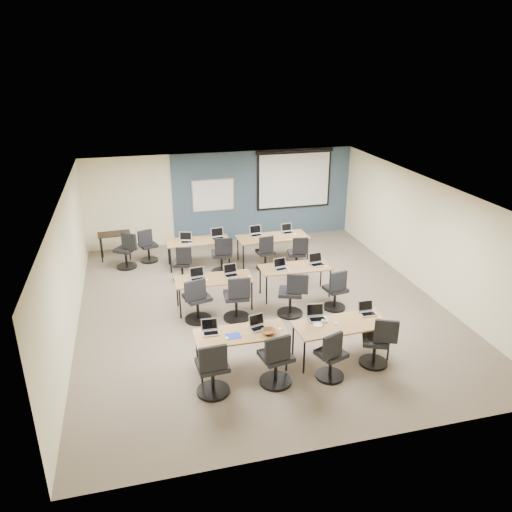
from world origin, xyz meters
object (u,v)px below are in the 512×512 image
object	(u,v)px
laptop_6	(281,266)
laptop_10	(256,233)
task_chair_2	(331,359)
laptop_8	(186,240)
laptop_4	(197,276)
task_chair_0	(213,373)
laptop_9	(218,236)
task_chair_11	(297,256)
task_chair_8	(183,266)
laptop_5	(231,273)
laptop_1	(258,325)
task_chair_4	(197,303)
spare_chair_b	(127,253)
task_chair_5	(237,301)
spare_chair_a	(148,248)
task_chair_9	(222,258)
task_chair_10	(266,255)
task_chair_6	(292,297)
laptop_7	(317,262)
laptop_0	(210,330)
projector_screen	(294,176)
task_chair_1	(276,363)
task_chair_7	(336,293)
laptop_11	(287,230)
utility_table	(114,237)
whiteboard	(213,195)
training_table_mid_left	(214,280)
training_table_mid_right	(295,269)
laptop_2	(317,315)
training_table_front_right	(342,326)

from	to	relation	value
laptop_6	laptop_10	xyz separation A→B (m)	(0.02, 2.38, 0.00)
task_chair_2	laptop_8	size ratio (longest dim) A/B	2.98
laptop_10	laptop_4	bearing A→B (deg)	-134.74
task_chair_0	laptop_6	world-z (taller)	task_chair_0
laptop_4	laptop_9	world-z (taller)	laptop_9
task_chair_11	task_chair_8	bearing A→B (deg)	-173.14
laptop_5	laptop_1	bearing A→B (deg)	-97.80
task_chair_4	spare_chair_b	bearing A→B (deg)	97.91
task_chair_5	spare_chair_a	xyz separation A→B (m)	(-1.68, 3.76, -0.04)
task_chair_9	task_chair_10	distance (m)	1.17
laptop_10	task_chair_6	bearing A→B (deg)	-96.82
task_chair_10	spare_chair_b	xyz separation A→B (m)	(-3.56, 0.98, 0.02)
task_chair_2	laptop_7	xyz separation A→B (m)	(0.97, 3.32, 0.39)
task_chair_11	spare_chair_b	world-z (taller)	spare_chair_b
laptop_1	laptop_10	world-z (taller)	laptop_10
laptop_0	laptop_10	size ratio (longest dim) A/B	0.90
projector_screen	task_chair_0	world-z (taller)	projector_screen
task_chair_1	task_chair_2	world-z (taller)	task_chair_1
task_chair_5	task_chair_7	size ratio (longest dim) A/B	1.07
laptop_11	spare_chair_b	world-z (taller)	spare_chair_b
task_chair_7	laptop_10	bearing A→B (deg)	97.39
task_chair_8	spare_chair_b	bearing A→B (deg)	151.74
laptop_1	task_chair_8	size ratio (longest dim) A/B	0.31
task_chair_2	task_chair_4	bearing A→B (deg)	106.94
task_chair_0	utility_table	xyz separation A→B (m)	(-1.61, 6.61, 0.21)
projector_screen	laptop_8	distance (m)	4.12
laptop_7	spare_chair_b	bearing A→B (deg)	141.95
task_chair_5	laptop_11	xyz separation A→B (m)	(2.12, 3.16, 0.35)
laptop_1	task_chair_5	size ratio (longest dim) A/B	0.29
laptop_6	task_chair_0	bearing A→B (deg)	-133.84
whiteboard	task_chair_5	bearing A→B (deg)	-94.22
laptop_4	laptop_7	size ratio (longest dim) A/B	0.95
task_chair_10	task_chair_5	bearing A→B (deg)	-126.03
laptop_6	spare_chair_b	bearing A→B (deg)	132.31
whiteboard	laptop_10	xyz separation A→B (m)	(0.87, -1.72, -0.66)
whiteboard	laptop_4	xyz separation A→B (m)	(-1.09, -4.18, -0.66)
training_table_mid_left	task_chair_8	xyz separation A→B (m)	(-0.52, 1.63, -0.29)
laptop_6	laptop_11	size ratio (longest dim) A/B	0.99
training_table_mid_right	laptop_2	bearing A→B (deg)	-98.04
task_chair_2	spare_chair_b	bearing A→B (deg)	99.55
utility_table	spare_chair_a	world-z (taller)	spare_chair_a
projector_screen	training_table_front_right	distance (m)	6.99
projector_screen	laptop_6	distance (m)	4.54
task_chair_6	task_chair_10	size ratio (longest dim) A/B	1.08
laptop_7	task_chair_10	size ratio (longest dim) A/B	0.35
task_chair_9	task_chair_2	bearing A→B (deg)	-73.14
task_chair_8	utility_table	size ratio (longest dim) A/B	1.10
laptop_0	laptop_7	xyz separation A→B (m)	(2.94, 2.45, 0.01)
utility_table	task_chair_4	bearing A→B (deg)	-70.83
task_chair_6	task_chair_10	bearing A→B (deg)	107.88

